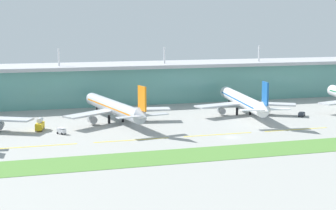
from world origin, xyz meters
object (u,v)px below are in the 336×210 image
object	(u,v)px
airliner_near_middle	(115,108)
airliner_far_middle	(243,101)
pushback_tug	(302,114)
baggage_cart	(61,131)
fuel_truck	(40,125)

from	to	relation	value
airliner_near_middle	airliner_far_middle	xyz separation A→B (m)	(61.43, 2.17, 0.00)
pushback_tug	baggage_cart	bearing A→B (deg)	-175.90
airliner_far_middle	baggage_cart	bearing A→B (deg)	-166.66
airliner_near_middle	fuel_truck	xyz separation A→B (m)	(-31.93, -8.30, -4.19)
airliner_near_middle	baggage_cart	bearing A→B (deg)	-143.21
fuel_truck	baggage_cart	world-z (taller)	fuel_truck
airliner_far_middle	pushback_tug	xyz separation A→B (m)	(23.95, -12.46, -5.36)
pushback_tug	baggage_cart	world-z (taller)	baggage_cart
fuel_truck	airliner_far_middle	bearing A→B (deg)	6.40
airliner_far_middle	fuel_truck	bearing A→B (deg)	-173.60
airliner_far_middle	pushback_tug	bearing A→B (deg)	-27.49
airliner_near_middle	airliner_far_middle	world-z (taller)	same
fuel_truck	baggage_cart	distance (m)	12.52
pushback_tug	baggage_cart	xyz separation A→B (m)	(-109.63, -7.85, 0.16)
airliner_near_middle	baggage_cart	size ratio (longest dim) A/B	16.61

